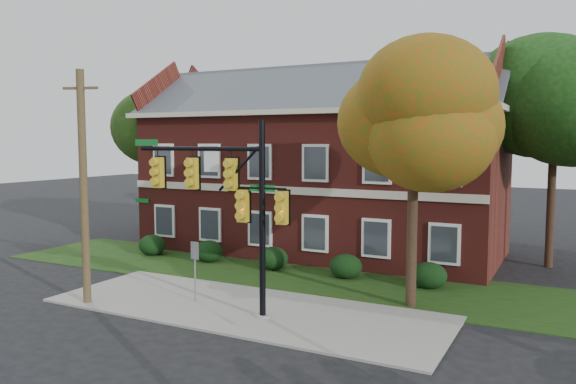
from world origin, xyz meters
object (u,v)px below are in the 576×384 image
at_px(utility_pole, 84,187).
at_px(hedge_far_right, 429,275).
at_px(hedge_right, 346,266).
at_px(tree_far_rear, 391,92).
at_px(hedge_left, 209,251).
at_px(tree_left_rear, 161,126).
at_px(sign_post, 195,262).
at_px(tree_near_right, 420,115).
at_px(tree_right_rear, 564,88).
at_px(traffic_signal, 230,196).
at_px(apartment_building, 321,156).
at_px(hedge_center, 273,258).
at_px(hedge_far_left, 152,245).

bearing_deg(utility_pole, hedge_far_right, 18.99).
distance_m(hedge_right, tree_far_rear, 15.66).
xyz_separation_m(hedge_left, hedge_right, (7.00, 0.00, 0.00)).
relative_size(tree_left_rear, sign_post, 4.00).
bearing_deg(hedge_right, utility_pole, -131.45).
distance_m(tree_near_right, sign_post, 9.34).
height_order(tree_right_rear, traffic_signal, tree_right_rear).
bearing_deg(apartment_building, tree_left_rear, -173.46).
xyz_separation_m(hedge_left, tree_left_rear, (-6.23, 4.14, 6.16)).
distance_m(apartment_building, sign_post, 11.62).
distance_m(apartment_building, tree_right_rear, 11.77).
distance_m(hedge_far_right, tree_left_rear, 18.30).
height_order(tree_left_rear, utility_pole, tree_left_rear).
height_order(tree_left_rear, tree_right_rear, tree_right_rear).
distance_m(hedge_far_right, sign_post, 9.13).
bearing_deg(hedge_far_right, hedge_center, 180.00).
bearing_deg(hedge_far_right, hedge_far_left, 180.00).
relative_size(tree_left_rear, tree_far_rear, 0.77).
xyz_separation_m(hedge_center, hedge_far_right, (7.00, 0.00, 0.00)).
relative_size(tree_right_rear, traffic_signal, 1.65).
height_order(hedge_far_left, traffic_signal, traffic_signal).
bearing_deg(tree_left_rear, hedge_left, -33.59).
bearing_deg(hedge_center, apartment_building, 90.00).
distance_m(hedge_far_left, tree_near_right, 15.75).
bearing_deg(utility_pole, tree_near_right, 7.02).
xyz_separation_m(hedge_left, tree_right_rear, (14.81, 6.11, 7.60)).
bearing_deg(hedge_far_left, apartment_building, 36.89).
bearing_deg(tree_left_rear, sign_post, -45.58).
xyz_separation_m(tree_left_rear, utility_pole, (6.43, -11.84, -2.50)).
relative_size(apartment_building, hedge_left, 13.43).
height_order(hedge_far_left, hedge_center, same).
relative_size(hedge_right, tree_far_rear, 0.12).
bearing_deg(tree_right_rear, tree_far_rear, 145.00).
xyz_separation_m(hedge_far_left, tree_right_rear, (18.31, 6.11, 7.60)).
distance_m(tree_left_rear, tree_right_rear, 21.19).
bearing_deg(traffic_signal, sign_post, 158.62).
xyz_separation_m(hedge_far_right, tree_left_rear, (-16.73, 4.14, 6.16)).
distance_m(hedge_left, hedge_far_right, 10.50).
distance_m(tree_near_right, tree_far_rear, 17.12).
xyz_separation_m(tree_left_rear, traffic_signal, (11.66, -10.53, -2.68)).
height_order(apartment_building, tree_left_rear, apartment_building).
distance_m(hedge_left, hedge_center, 3.50).
bearing_deg(hedge_far_left, tree_near_right, -11.27).
distance_m(hedge_center, tree_far_rear, 15.57).
distance_m(hedge_far_left, hedge_far_right, 14.00).
bearing_deg(apartment_building, hedge_left, -123.67).
bearing_deg(utility_pole, hedge_right, 30.76).
bearing_deg(tree_near_right, apartment_building, 131.77).
bearing_deg(tree_left_rear, hedge_center, -23.04).
relative_size(apartment_building, tree_right_rear, 1.77).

